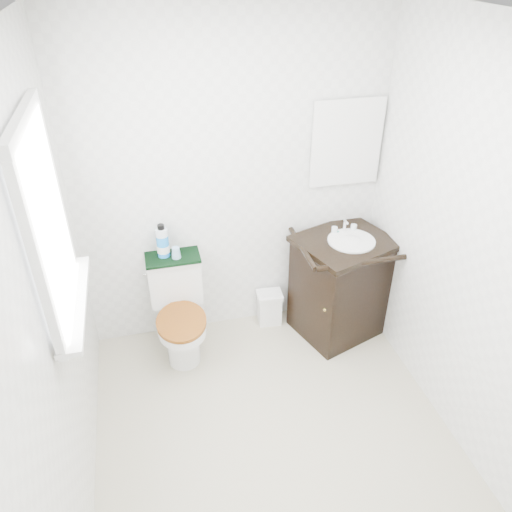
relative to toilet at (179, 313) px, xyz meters
name	(u,v)px	position (x,y,z in m)	size (l,w,h in m)	color
floor	(275,437)	(0.47, -0.97, -0.33)	(2.40, 2.40, 0.00)	#AEA98C
ceiling	(289,21)	(0.47, -0.97, 2.07)	(2.40, 2.40, 0.00)	white
wall_back	(233,186)	(0.47, 0.23, 0.87)	(2.40, 2.40, 0.00)	silver
wall_front	(389,504)	(0.47, -2.17, 0.87)	(2.40, 2.40, 0.00)	silver
wall_left	(50,316)	(-0.63, -0.97, 0.87)	(2.40, 2.40, 0.00)	silver
wall_right	(473,255)	(1.57, -0.97, 0.87)	(2.40, 2.40, 0.00)	silver
window	(45,222)	(-0.60, -0.72, 1.22)	(0.02, 0.70, 0.90)	white
mirror	(346,143)	(1.29, 0.20, 1.12)	(0.50, 0.02, 0.60)	silver
toilet	(179,313)	(0.00, 0.00, 0.00)	(0.40, 0.62, 0.73)	white
vanity	(341,284)	(1.24, -0.07, 0.11)	(0.80, 0.75, 0.92)	black
trash_bin	(269,307)	(0.73, 0.13, -0.18)	(0.21, 0.17, 0.29)	white
towel	(173,257)	(0.00, 0.12, 0.42)	(0.39, 0.22, 0.02)	black
mouthwash_bottle	(163,242)	(-0.06, 0.15, 0.54)	(0.09, 0.09, 0.25)	#1A7EDF
cup	(176,253)	(0.03, 0.10, 0.47)	(0.07, 0.07, 0.08)	#7CA6CB
soap_bar	(336,232)	(1.20, 0.04, 0.50)	(0.06, 0.04, 0.02)	#1A7F6E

